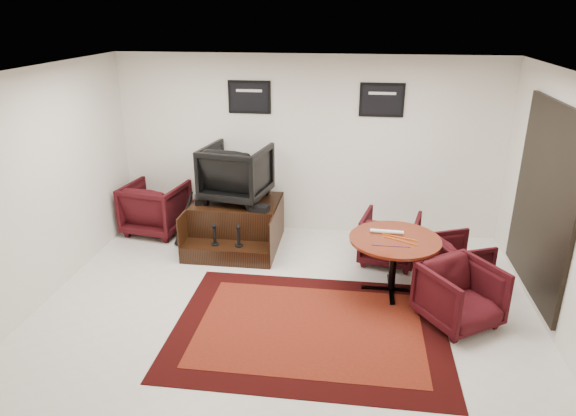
# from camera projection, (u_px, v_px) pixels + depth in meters

# --- Properties ---
(ground) EXTENTS (6.00, 6.00, 0.00)m
(ground) POSITION_uv_depth(u_px,v_px,m) (285.00, 310.00, 6.22)
(ground) COLOR silver
(ground) RESTS_ON ground
(room_shell) EXTENTS (6.02, 5.02, 2.81)m
(room_shell) POSITION_uv_depth(u_px,v_px,m) (323.00, 167.00, 5.63)
(room_shell) COLOR white
(room_shell) RESTS_ON ground
(area_rug) EXTENTS (3.09, 2.32, 0.01)m
(area_rug) POSITION_uv_depth(u_px,v_px,m) (310.00, 328.00, 5.86)
(area_rug) COLOR black
(area_rug) RESTS_ON ground
(shine_podium) EXTENTS (1.32, 1.36, 0.68)m
(shine_podium) POSITION_uv_depth(u_px,v_px,m) (236.00, 225.00, 7.87)
(shine_podium) COLOR black
(shine_podium) RESTS_ON ground
(shine_chair) EXTENTS (1.05, 1.01, 0.94)m
(shine_chair) POSITION_uv_depth(u_px,v_px,m) (236.00, 170.00, 7.70)
(shine_chair) COLOR black
(shine_chair) RESTS_ON shine_podium
(shoes_pair) EXTENTS (0.28, 0.31, 0.09)m
(shoes_pair) POSITION_uv_depth(u_px,v_px,m) (202.00, 199.00, 7.73)
(shoes_pair) COLOR black
(shoes_pair) RESTS_ON shine_podium
(polish_kit) EXTENTS (0.29, 0.23, 0.09)m
(polish_kit) POSITION_uv_depth(u_px,v_px,m) (260.00, 208.00, 7.40)
(polish_kit) COLOR black
(polish_kit) RESTS_ON shine_podium
(umbrella_black) EXTENTS (0.33, 0.12, 0.89)m
(umbrella_black) POSITION_uv_depth(u_px,v_px,m) (184.00, 219.00, 7.74)
(umbrella_black) COLOR black
(umbrella_black) RESTS_ON ground
(umbrella_hooked) EXTENTS (0.31, 0.12, 0.83)m
(umbrella_hooked) POSITION_uv_depth(u_px,v_px,m) (186.00, 215.00, 7.99)
(umbrella_hooked) COLOR black
(umbrella_hooked) RESTS_ON ground
(armchair_side) EXTENTS (1.00, 0.96, 0.91)m
(armchair_side) POSITION_uv_depth(u_px,v_px,m) (156.00, 205.00, 8.27)
(armchair_side) COLOR black
(armchair_side) RESTS_ON ground
(meeting_table) EXTENTS (1.14, 1.14, 0.74)m
(meeting_table) POSITION_uv_depth(u_px,v_px,m) (395.00, 245.00, 6.42)
(meeting_table) COLOR #4D190B
(meeting_table) RESTS_ON ground
(table_chair_back) EXTENTS (0.90, 0.87, 0.79)m
(table_chair_back) POSITION_uv_depth(u_px,v_px,m) (390.00, 236.00, 7.29)
(table_chair_back) COLOR black
(table_chair_back) RESTS_ON ground
(table_chair_window) EXTENTS (0.84, 0.86, 0.69)m
(table_chair_window) POSITION_uv_depth(u_px,v_px,m) (459.00, 258.00, 6.76)
(table_chair_window) COLOR black
(table_chair_window) RESTS_ON ground
(table_chair_corner) EXTENTS (1.05, 1.03, 0.80)m
(table_chair_corner) POSITION_uv_depth(u_px,v_px,m) (460.00, 292.00, 5.84)
(table_chair_corner) COLOR black
(table_chair_corner) RESTS_ON ground
(paper_roll) EXTENTS (0.42, 0.07, 0.05)m
(paper_roll) POSITION_uv_depth(u_px,v_px,m) (387.00, 232.00, 6.51)
(paper_roll) COLOR silver
(paper_roll) RESTS_ON meeting_table
(table_clutter) EXTENTS (0.56, 0.37, 0.01)m
(table_clutter) POSITION_uv_depth(u_px,v_px,m) (397.00, 241.00, 6.30)
(table_clutter) COLOR #CF5B0B
(table_clutter) RESTS_ON meeting_table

